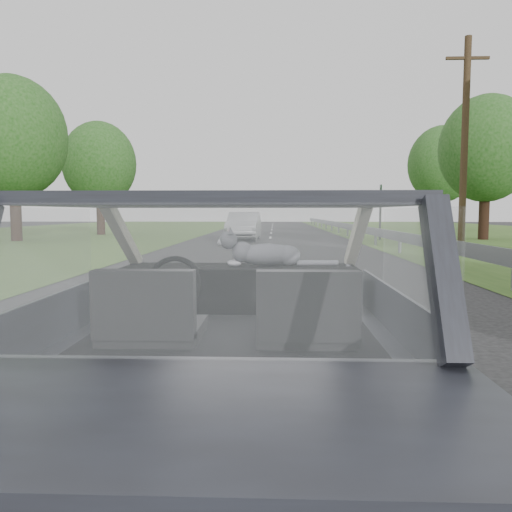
# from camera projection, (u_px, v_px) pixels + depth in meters

# --- Properties ---
(ground) EXTENTS (140.00, 140.00, 0.00)m
(ground) POSITION_uv_depth(u_px,v_px,m) (233.00, 448.00, 2.90)
(ground) COLOR #3E3E40
(ground) RESTS_ON ground
(subject_car) EXTENTS (1.80, 4.00, 1.45)m
(subject_car) POSITION_uv_depth(u_px,v_px,m) (233.00, 326.00, 2.83)
(subject_car) COLOR black
(subject_car) RESTS_ON ground
(dashboard) EXTENTS (1.58, 0.45, 0.30)m
(dashboard) POSITION_uv_depth(u_px,v_px,m) (240.00, 288.00, 3.44)
(dashboard) COLOR black
(dashboard) RESTS_ON subject_car
(driver_seat) EXTENTS (0.50, 0.72, 0.42)m
(driver_seat) POSITION_uv_depth(u_px,v_px,m) (150.00, 308.00, 2.55)
(driver_seat) COLOR #242426
(driver_seat) RESTS_ON subject_car
(passenger_seat) EXTENTS (0.50, 0.72, 0.42)m
(passenger_seat) POSITION_uv_depth(u_px,v_px,m) (307.00, 309.00, 2.52)
(passenger_seat) COLOR #242426
(passenger_seat) RESTS_ON subject_car
(steering_wheel) EXTENTS (0.36, 0.36, 0.04)m
(steering_wheel) POSITION_uv_depth(u_px,v_px,m) (174.00, 283.00, 3.16)
(steering_wheel) COLOR black
(steering_wheel) RESTS_ON dashboard
(cat) EXTENTS (0.62, 0.27, 0.27)m
(cat) POSITION_uv_depth(u_px,v_px,m) (267.00, 253.00, 3.44)
(cat) COLOR slate
(cat) RESTS_ON dashboard
(guardrail) EXTENTS (0.05, 90.00, 0.32)m
(guardrail) POSITION_uv_depth(u_px,v_px,m) (435.00, 243.00, 12.64)
(guardrail) COLOR gray
(guardrail) RESTS_ON ground
(other_car) EXTENTS (1.78, 4.26, 1.39)m
(other_car) POSITION_uv_depth(u_px,v_px,m) (244.00, 226.00, 24.52)
(other_car) COLOR #A8A9AE
(other_car) RESTS_ON ground
(highway_sign) EXTENTS (0.30, 1.08, 2.71)m
(highway_sign) POSITION_uv_depth(u_px,v_px,m) (380.00, 213.00, 24.51)
(highway_sign) COLOR #0B4C1C
(highway_sign) RESTS_ON ground
(utility_pole) EXTENTS (0.28, 0.28, 7.47)m
(utility_pole) POSITION_uv_depth(u_px,v_px,m) (464.00, 145.00, 17.61)
(utility_pole) COLOR #4F3A1F
(utility_pole) RESTS_ON ground
(tree_2) EXTENTS (5.35, 5.35, 6.95)m
(tree_2) POSITION_uv_depth(u_px,v_px,m) (486.00, 170.00, 24.72)
(tree_2) COLOR #174911
(tree_2) RESTS_ON ground
(tree_3) EXTENTS (5.73, 5.73, 7.86)m
(tree_3) POSITION_uv_depth(u_px,v_px,m) (442.00, 179.00, 38.89)
(tree_3) COLOR #174911
(tree_3) RESTS_ON ground
(tree_5) EXTENTS (5.97, 5.97, 7.52)m
(tree_5) POSITION_uv_depth(u_px,v_px,m) (14.00, 161.00, 23.46)
(tree_5) COLOR #174911
(tree_5) RESTS_ON ground
(tree_6) EXTENTS (5.77, 5.77, 6.64)m
(tree_6) POSITION_uv_depth(u_px,v_px,m) (100.00, 180.00, 30.22)
(tree_6) COLOR #174911
(tree_6) RESTS_ON ground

